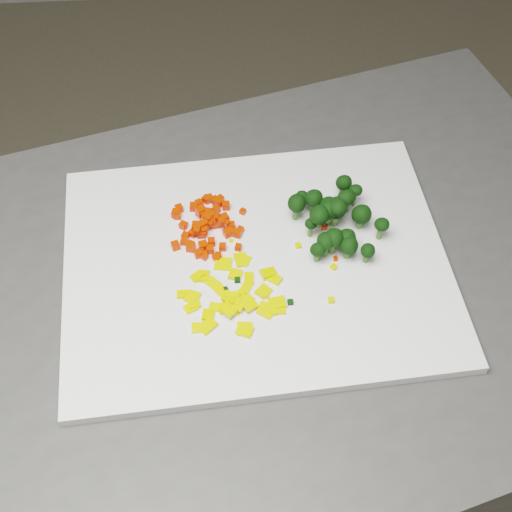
{
  "coord_description": "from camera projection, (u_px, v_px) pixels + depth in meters",
  "views": [
    {
      "loc": [
        0.22,
        -0.64,
        1.65
      ],
      "look_at": [
        0.26,
        -0.07,
        0.92
      ],
      "focal_mm": 50.0,
      "sensor_mm": 36.0,
      "label": 1
    }
  ],
  "objects": [
    {
      "name": "carrot_cube_69",
      "position": [
        204.0,
        230.0,
        0.95
      ],
      "size": [
        0.01,
        0.01,
        0.01
      ],
      "primitive_type": "cube",
      "rotation": [
        0.0,
        0.0,
        3.12
      ],
      "color": "red",
      "rests_on": "carrot_pile"
    },
    {
      "name": "broccoli_floret_18",
      "position": [
        325.0,
        245.0,
        0.92
      ],
      "size": [
        0.03,
        0.03,
        0.04
      ],
      "primitive_type": null,
      "color": "black",
      "rests_on": "broccoli_pile"
    },
    {
      "name": "broccoli_floret_14",
      "position": [
        336.0,
        212.0,
        0.94
      ],
      "size": [
        0.03,
        0.03,
        0.04
      ],
      "primitive_type": null,
      "color": "black",
      "rests_on": "broccoli_pile"
    },
    {
      "name": "stray_bit_7",
      "position": [
        290.0,
        302.0,
        0.89
      ],
      "size": [
        0.01,
        0.01,
        0.0
      ],
      "primitive_type": "cube",
      "rotation": [
        0.0,
        0.0,
        1.62
      ],
      "color": "black",
      "rests_on": "cutting_board"
    },
    {
      "name": "carrot_cube_2",
      "position": [
        210.0,
        224.0,
        0.95
      ],
      "size": [
        0.01,
        0.01,
        0.01
      ],
      "primitive_type": "cube",
      "rotation": [
        0.0,
        0.0,
        2.62
      ],
      "color": "red",
      "rests_on": "carrot_pile"
    },
    {
      "name": "broccoli_floret_22",
      "position": [
        328.0,
        212.0,
        0.94
      ],
      "size": [
        0.04,
        0.04,
        0.03
      ],
      "primitive_type": null,
      "color": "black",
      "rests_on": "broccoli_pile"
    },
    {
      "name": "carrot_cube_15",
      "position": [
        194.0,
        207.0,
        0.98
      ],
      "size": [
        0.01,
        0.01,
        0.01
      ],
      "primitive_type": "cube",
      "rotation": [
        0.0,
        0.0,
        1.5
      ],
      "color": "red",
      "rests_on": "carrot_pile"
    },
    {
      "name": "broccoli_floret_12",
      "position": [
        301.0,
        200.0,
        0.98
      ],
      "size": [
        0.02,
        0.02,
        0.03
      ],
      "primitive_type": null,
      "color": "black",
      "rests_on": "broccoli_pile"
    },
    {
      "name": "carrot_cube_4",
      "position": [
        205.0,
        217.0,
        0.96
      ],
      "size": [
        0.01,
        0.01,
        0.01
      ],
      "primitive_type": "cube",
      "rotation": [
        0.0,
        0.0,
        1.01
      ],
      "color": "red",
      "rests_on": "carrot_pile"
    },
    {
      "name": "pepper_chunk_3",
      "position": [
        235.0,
        275.0,
        0.91
      ],
      "size": [
        0.02,
        0.02,
        0.01
      ],
      "primitive_type": "cube",
      "rotation": [
        -0.03,
        -0.12,
        2.89
      ],
      "color": "yellow",
      "rests_on": "pepper_pile"
    },
    {
      "name": "pepper_chunk_39",
      "position": [
        269.0,
        273.0,
        0.91
      ],
      "size": [
        0.02,
        0.02,
        0.01
      ],
      "primitive_type": "cube",
      "rotation": [
        -0.1,
        0.13,
        0.3
      ],
      "color": "yellow",
      "rests_on": "pepper_pile"
    },
    {
      "name": "broccoli_floret_7",
      "position": [
        317.0,
        253.0,
        0.92
      ],
      "size": [
        0.03,
        0.03,
        0.03
      ],
      "primitive_type": null,
      "color": "black",
      "rests_on": "broccoli_pile"
    },
    {
      "name": "carrot_cube_72",
      "position": [
        200.0,
        212.0,
        0.98
      ],
      "size": [
        0.01,
        0.01,
        0.01
      ],
      "primitive_type": "cube",
      "rotation": [
        0.0,
        0.0,
        0.92
      ],
      "color": "red",
      "rests_on": "carrot_pile"
    },
    {
      "name": "stray_bit_6",
      "position": [
        298.0,
        246.0,
        0.94
      ],
      "size": [
        0.01,
        0.01,
        0.01
      ],
      "primitive_type": "cube",
      "rotation": [
        0.0,
        0.0,
        0.16
      ],
      "color": "yellow",
      "rests_on": "cutting_board"
    },
    {
      "name": "carrot_cube_52",
      "position": [
        206.0,
        199.0,
        0.99
      ],
      "size": [
        0.01,
        0.01,
        0.01
      ],
      "primitive_type": "cube",
      "rotation": [
        0.0,
        0.0,
        0.9
      ],
      "color": "red",
      "rests_on": "carrot_pile"
    },
    {
      "name": "carrot_cube_44",
      "position": [
        214.0,
        200.0,
        0.99
      ],
      "size": [
        0.01,
        0.01,
        0.01
      ],
      "primitive_type": "cube",
      "rotation": [
        0.0,
        0.0,
        0.41
      ],
      "color": "red",
      "rests_on": "carrot_pile"
    },
    {
      "name": "carrot_cube_17",
      "position": [
        231.0,
        226.0,
        0.96
      ],
      "size": [
        0.01,
        0.01,
        0.01
      ],
      "primitive_type": "cube",
      "rotation": [
        0.0,
        0.0,
        3.02
      ],
      "color": "red",
      "rests_on": "carrot_pile"
    },
    {
      "name": "broccoli_floret_2",
      "position": [
        345.0,
        203.0,
        0.95
      ],
      "size": [
        0.03,
        0.03,
        0.04
      ],
      "primitive_type": null,
      "color": "black",
      "rests_on": "broccoli_pile"
    },
    {
      "name": "carrot_cube_66",
      "position": [
        238.0,
        247.0,
        0.94
      ],
      "size": [
        0.01,
        0.01,
        0.01
      ],
      "primitive_type": "cube",
      "rotation": [
        0.0,
        0.0,
        1.3
      ],
      "color": "red",
      "rests_on": "carrot_pile"
    },
    {
      "name": "carrot_cube_68",
      "position": [
        206.0,
        219.0,
        0.96
      ],
      "size": [
        0.01,
        0.01,
        0.01
      ],
      "primitive_type": "cube",
      "rotation": [
        0.0,
        0.0,
        1.84
      ],
      "color": "red",
      "rests_on": "carrot_pile"
    },
    {
      "name": "pepper_chunk_11",
      "position": [
        230.0,
        298.0,
        0.88
      ],
      "size": [
        0.02,
        0.02,
        0.01
      ],
      "primitive_type": "cube",
      "rotation": [
        -0.02,
        0.09,
        1.01
      ],
      "color": "yellow",
      "rests_on": "pepper_pile"
    },
    {
      "name": "broccoli_floret_16",
      "position": [
        367.0,
        254.0,
        0.92
      ],
      "size": [
        0.03,
        0.03,
        0.03
      ],
      "primitive_type": null,
      "color": "black",
      "rests_on": "broccoli_pile"
    },
    {
      "name": "carrot_cube_55",
      "position": [
        193.0,
        233.0,
        0.95
      ],
      "size": [
        0.01,
        0.01,
        0.01
      ],
      "primitive_type": "cube",
      "rotation": [
        0.0,
        0.0,
        0.92
      ],
      "color": "red",
      "rests_on": "carrot_pile"
    },
    {
      "name": "carrot_cube_58",
      "position": [
        243.0,
        211.0,
        0.98
      ],
      "size": [
        0.01,
        0.01,
        0.01
      ],
      "primitive_type": "cube",
      "rotation": [
        0.0,
        0.0,
        2.5
      ],
      "color": "red",
      "rests_on": "carrot_pile"
    },
    {
      "name": "pepper_chunk_0",
      "position": [
        207.0,
        326.0,
        0.87
      ],
      "size": [
        0.03,
        0.03,
        0.01
      ],
      "primitive_type": "cube",
      "rotation": [
        -0.09,
        -0.14,
        0.75
      ],
      "color": "yellow",
      "rests_on": "pepper_pile"
    },
    {
      "name": "carrot_cube_61",
      "position": [
        186.0,
        236.0,
        0.95
      ],
      "size": [
        0.01,
        0.01,
        0.01
      ],
      "primitive_type": "cube",
      "rotation": [
        0.0,
        0.0,
        1.12
      ],
      "color": "red",
      "rests_on": "carrot_pile"
    },
    {
      "name": "carrot_pile",
      "position": [
        209.0,
        222.0,
        0.95
      ],
      "size": [
        0.11,
        0.11,
        0.03
      ],
      "primitive_type": null,
      "color": "red",
      "rests_on": "cutting_board"
    },
    {
      "name": "pepper_chunk_13",
      "position": [
        191.0,
        308.0,
        0.88
      ],
      "size": [
        0.02,
        0.02,
        0.01
      ],
      "primitive_type": "cube",
      "rotation": [
        0.09,
        -0.07,
        0.44
      ],
      "color": "yellow",
      "rests_on": "pepper_pile"
    },
    {
      "name": "carrot_cube_46",
      "position": [
        206.0,
        213.0,
        0.97
      ],
      "size": [
        0.01,
        0.01,
        0.01
      ],
      "primitive_type": "cube",
      "rotation": [
        0.0,
        0.0,
        2.57
      ],
      "color": "red",
      "rests_on": "carrot_pile"
    },
    {
      "name": "carrot_cube_20",
      "position": [
        195.0,
        225.0,
        0.95
      ],
      "size": [
        0.01,
        0.01,
        0.01
      ],
      "primitive_type": "cube",
      "rotation": [
        0.0,
        0.0,
        3.1
      ],
      "color": "red",
      "rests_on": "carrot_pile"
    },
    {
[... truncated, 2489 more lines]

